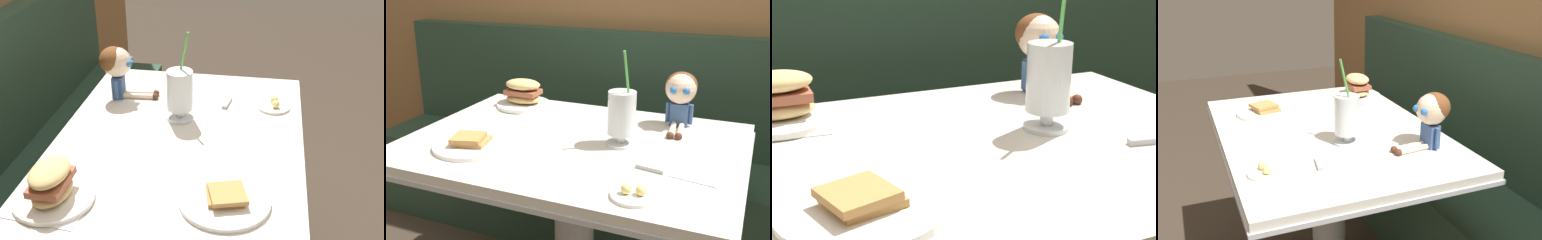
# 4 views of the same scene
# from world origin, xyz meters

# --- Properties ---
(booth_bench) EXTENTS (2.60, 0.48, 1.00)m
(booth_bench) POSITION_xyz_m (0.00, 0.81, 0.33)
(booth_bench) COLOR #233D2D
(booth_bench) RESTS_ON ground
(diner_table) EXTENTS (1.11, 0.81, 0.74)m
(diner_table) POSITION_xyz_m (0.00, 0.18, 0.54)
(diner_table) COLOR silver
(diner_table) RESTS_ON ground
(toast_plate) EXTENTS (0.25, 0.25, 0.04)m
(toast_plate) POSITION_xyz_m (-0.28, -0.00, 0.75)
(toast_plate) COLOR white
(toast_plate) RESTS_ON diner_table
(milkshake_glass) EXTENTS (0.10, 0.10, 0.31)m
(milkshake_glass) POSITION_xyz_m (0.16, 0.20, 0.84)
(milkshake_glass) COLOR silver
(milkshake_glass) RESTS_ON diner_table
(sandwich_plate) EXTENTS (0.22, 0.22, 0.12)m
(sandwich_plate) POSITION_xyz_m (-0.34, 0.45, 0.79)
(sandwich_plate) COLOR white
(sandwich_plate) RESTS_ON diner_table
(butter_saucer) EXTENTS (0.12, 0.12, 0.04)m
(butter_saucer) POSITION_xyz_m (0.29, -0.12, 0.75)
(butter_saucer) COLOR white
(butter_saucer) RESTS_ON diner_table
(butter_knife) EXTENTS (0.23, 0.06, 0.01)m
(butter_knife) POSITION_xyz_m (0.33, 0.04, 0.74)
(butter_knife) COLOR silver
(butter_knife) RESTS_ON diner_table
(seated_doll) EXTENTS (0.12, 0.22, 0.20)m
(seated_doll) POSITION_xyz_m (0.29, 0.46, 0.87)
(seated_doll) COLOR #385689
(seated_doll) RESTS_ON diner_table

